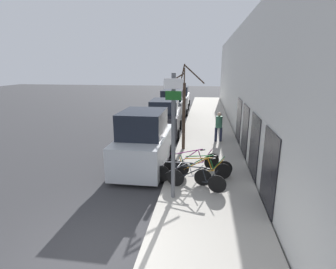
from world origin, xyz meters
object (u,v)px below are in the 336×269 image
object	(u,v)px
bicycle_0	(196,179)
bicycle_2	(201,169)
signpost	(173,135)
parked_car_1	(165,119)
bicycle_4	(192,163)
pedestrian_near	(219,125)
bicycle_3	(202,167)
street_tree	(184,109)
parked_car_3	(180,98)
parked_car_0	(144,143)
parked_car_2	(173,106)
bicycle_1	(182,174)

from	to	relation	value
bicycle_0	bicycle_2	xyz separation A→B (m)	(0.16, 0.90, 0.00)
signpost	parked_car_1	size ratio (longest dim) A/B	0.87
bicycle_4	pedestrian_near	size ratio (longest dim) A/B	1.32
bicycle_3	street_tree	world-z (taller)	street_tree
bicycle_0	parked_car_1	size ratio (longest dim) A/B	0.45
parked_car_3	parked_car_0	bearing A→B (deg)	-91.18
bicycle_0	parked_car_0	bearing A→B (deg)	58.73
parked_car_3	parked_car_1	bearing A→B (deg)	-90.88
bicycle_2	street_tree	world-z (taller)	street_tree
street_tree	parked_car_0	bearing A→B (deg)	-122.19
bicycle_4	parked_car_2	distance (m)	11.39
pedestrian_near	parked_car_0	bearing A→B (deg)	35.08
bicycle_3	pedestrian_near	size ratio (longest dim) A/B	1.38
signpost	bicycle_2	distance (m)	2.44
signpost	parked_car_0	distance (m)	3.32
signpost	street_tree	world-z (taller)	street_tree
parked_car_2	street_tree	distance (m)	8.44
bicycle_2	bicycle_3	distance (m)	0.18
bicycle_0	parked_car_2	bearing A→B (deg)	21.87
parked_car_2	parked_car_1	bearing A→B (deg)	-86.33
pedestrian_near	bicycle_3	bearing A→B (deg)	65.53
parked_car_1	bicycle_1	bearing A→B (deg)	-79.28
signpost	pedestrian_near	xyz separation A→B (m)	(1.69, 6.62, -1.12)
bicycle_1	bicycle_2	bearing A→B (deg)	-46.58
parked_car_2	pedestrian_near	bearing A→B (deg)	-60.79
bicycle_4	street_tree	world-z (taller)	street_tree
pedestrian_near	street_tree	world-z (taller)	street_tree
bicycle_2	parked_car_1	xyz separation A→B (m)	(-2.38, 6.73, 0.49)
bicycle_2	bicycle_0	bearing A→B (deg)	165.03
parked_car_2	pedestrian_near	xyz separation A→B (m)	(3.29, -6.65, 0.01)
bicycle_0	bicycle_1	size ratio (longest dim) A/B	0.97
bicycle_0	bicycle_3	xyz separation A→B (m)	(0.20, 1.08, 0.01)
bicycle_0	bicycle_2	distance (m)	0.92
bicycle_3	parked_car_3	world-z (taller)	parked_car_3
bicycle_3	parked_car_0	xyz separation A→B (m)	(-2.44, 1.00, 0.57)
pedestrian_near	bicycle_4	bearing A→B (deg)	59.94
parked_car_2	bicycle_4	bearing A→B (deg)	-76.54
bicycle_2	street_tree	size ratio (longest dim) A/B	0.53
bicycle_0	parked_car_0	size ratio (longest dim) A/B	0.47
pedestrian_near	street_tree	xyz separation A→B (m)	(-1.78, -1.58, 1.06)
signpost	parked_car_3	bearing A→B (deg)	94.97
parked_car_1	street_tree	distance (m)	3.72
signpost	parked_car_0	bearing A→B (deg)	119.75
signpost	bicycle_4	world-z (taller)	signpost
bicycle_2	parked_car_0	size ratio (longest dim) A/B	0.51
parked_car_0	parked_car_1	xyz separation A→B (m)	(0.02, 5.55, -0.08)
signpost	pedestrian_near	world-z (taller)	signpost
bicycle_3	parked_car_2	bearing A→B (deg)	4.44
parked_car_3	pedestrian_near	bearing A→B (deg)	-76.44
parked_car_2	parked_car_3	distance (m)	5.76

